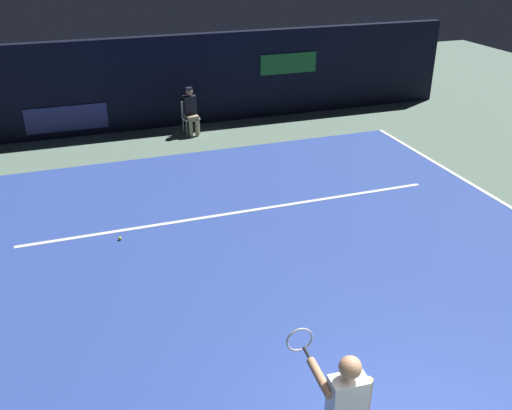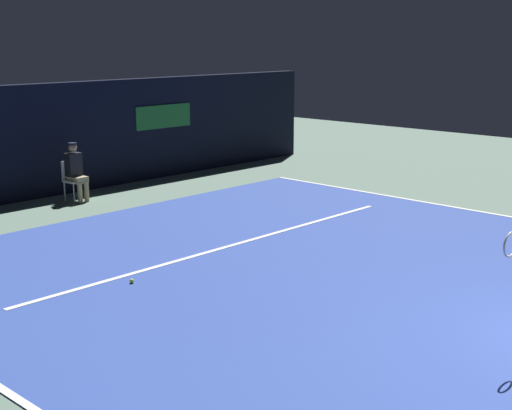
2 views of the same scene
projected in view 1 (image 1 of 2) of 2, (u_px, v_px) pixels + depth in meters
ground_plane at (272, 261)px, 9.91m from camera, size 34.33×34.33×0.00m
court_surface at (272, 261)px, 9.91m from camera, size 11.07×11.32×0.01m
line_service at (238, 212)px, 11.59m from camera, size 8.63×0.10×0.01m
back_wall at (173, 81)px, 16.24m from camera, size 17.54×0.33×2.60m
line_judge_on_chair at (191, 110)px, 15.76m from camera, size 0.47×0.55×1.32m
tennis_ball at (120, 238)px, 10.55m from camera, size 0.07×0.07×0.07m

